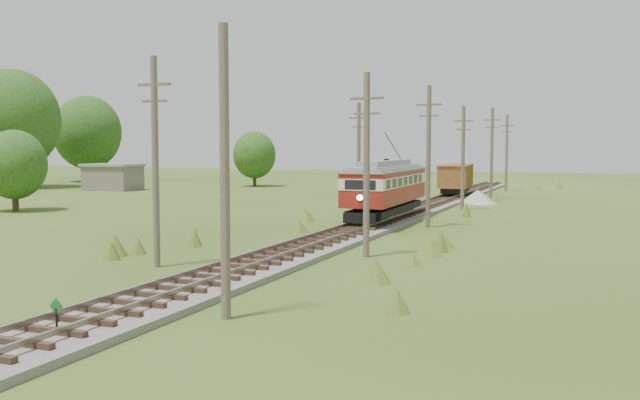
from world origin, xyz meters
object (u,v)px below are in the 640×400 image
at_px(switch_marker, 56,314).
at_px(gondola, 456,178).
at_px(gravel_pile, 479,197).
at_px(streetcar, 386,185).

bearing_deg(switch_marker, gondola, 89.79).
xyz_separation_m(switch_marker, gondola, (0.20, 55.25, 1.44)).
distance_m(gondola, gravel_pile, 6.60).
height_order(gondola, gravel_pile, gondola).
xyz_separation_m(streetcar, gravel_pile, (3.17, 18.69, -2.02)).
relative_size(switch_marker, gravel_pile, 0.30).
relative_size(switch_marker, gondola, 0.12).
bearing_deg(gravel_pile, switch_marker, -93.88).
height_order(streetcar, gondola, streetcar).
bearing_deg(streetcar, gravel_pile, 78.94).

